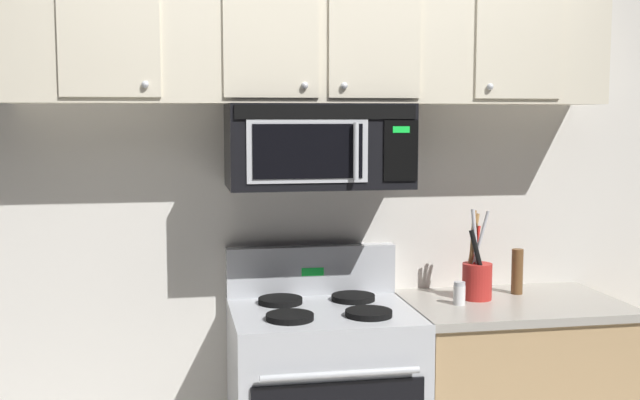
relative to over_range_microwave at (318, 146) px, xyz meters
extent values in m
cube|color=silver|center=(0.00, 0.25, -0.23)|extent=(5.20, 0.10, 2.70)
cylinder|color=#B7BABF|center=(0.00, -0.48, -0.84)|extent=(0.61, 0.03, 0.03)
cube|color=#B7BABF|center=(0.00, 0.16, -0.57)|extent=(0.76, 0.07, 0.22)
cube|color=#19D83F|center=(0.00, 0.13, -0.57)|extent=(0.10, 0.00, 0.04)
cylinder|color=black|center=(-0.16, -0.26, -0.66)|extent=(0.19, 0.19, 0.02)
cylinder|color=black|center=(0.16, -0.26, -0.66)|extent=(0.19, 0.19, 0.02)
cylinder|color=black|center=(-0.16, 0.02, -0.66)|extent=(0.19, 0.19, 0.02)
cylinder|color=black|center=(0.16, 0.02, -0.66)|extent=(0.19, 0.19, 0.02)
cube|color=black|center=(0.00, 0.00, 0.00)|extent=(0.76, 0.39, 0.35)
cube|color=black|center=(0.00, -0.19, 0.14)|extent=(0.73, 0.01, 0.06)
cube|color=#B7BABF|center=(-0.07, -0.19, -0.02)|extent=(0.49, 0.01, 0.25)
cube|color=black|center=(-0.07, -0.20, -0.02)|extent=(0.44, 0.01, 0.22)
cube|color=black|center=(0.31, -0.19, -0.02)|extent=(0.14, 0.01, 0.25)
cube|color=#19D83F|center=(0.31, -0.20, 0.07)|extent=(0.07, 0.00, 0.03)
cylinder|color=#B7BABF|center=(0.11, -0.22, -0.02)|extent=(0.02, 0.02, 0.23)
cube|color=beige|center=(0.00, 0.03, 0.45)|extent=(2.50, 0.33, 0.55)
cube|color=beige|center=(-0.83, -0.14, 0.45)|extent=(0.38, 0.01, 0.51)
sphere|color=#B7BABF|center=(-0.70, -0.15, 0.24)|extent=(0.03, 0.03, 0.03)
cube|color=beige|center=(-0.21, -0.14, 0.45)|extent=(0.38, 0.01, 0.51)
sphere|color=#B7BABF|center=(-0.08, -0.15, 0.24)|extent=(0.03, 0.03, 0.03)
cube|color=beige|center=(0.21, -0.14, 0.45)|extent=(0.38, 0.01, 0.51)
sphere|color=#B7BABF|center=(0.08, -0.15, 0.24)|extent=(0.03, 0.03, 0.03)
cube|color=beige|center=(0.83, -0.14, 0.45)|extent=(0.38, 0.01, 0.51)
sphere|color=#B7BABF|center=(0.70, -0.15, 0.24)|extent=(0.03, 0.03, 0.03)
cube|color=#9E998E|center=(0.84, -0.11, -0.69)|extent=(0.93, 0.65, 0.03)
cylinder|color=red|center=(0.70, -0.06, -0.60)|extent=(0.13, 0.13, 0.16)
cylinder|color=black|center=(0.69, -0.09, -0.48)|extent=(0.07, 0.05, 0.23)
cylinder|color=#A87A47|center=(0.69, -0.03, -0.45)|extent=(0.07, 0.05, 0.29)
cylinder|color=red|center=(0.69, -0.05, -0.47)|extent=(0.06, 0.06, 0.24)
cylinder|color=silver|center=(0.69, -0.06, -0.43)|extent=(0.04, 0.05, 0.31)
cylinder|color=olive|center=(0.68, -0.04, -0.44)|extent=(0.05, 0.05, 0.30)
cylinder|color=#BCBCC1|center=(0.70, -0.07, -0.44)|extent=(0.08, 0.04, 0.31)
cylinder|color=white|center=(0.59, -0.14, -0.63)|extent=(0.05, 0.05, 0.08)
cylinder|color=#B7BABF|center=(0.59, -0.14, -0.58)|extent=(0.05, 0.05, 0.02)
cylinder|color=brown|center=(0.91, 0.01, -0.57)|extent=(0.05, 0.05, 0.20)
camera|label=1|loc=(-0.60, -3.29, 0.13)|focal=44.68mm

